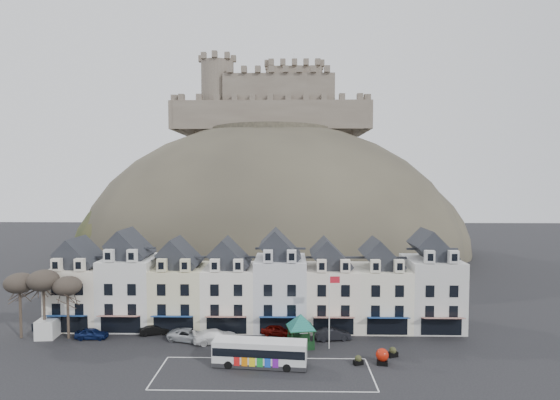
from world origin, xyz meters
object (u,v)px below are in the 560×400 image
Objects in this scene: bus at (260,352)px; car_navy at (92,334)px; bus_shelter at (301,321)px; red_buoy at (382,356)px; car_maroon at (278,330)px; car_silver at (189,335)px; car_white at (215,336)px; flagpole at (330,306)px; car_black at (155,330)px; white_van at (52,325)px; car_charcoal at (333,334)px.

car_navy is (-21.45, 7.40, -0.88)m from bus.
bus_shelter reaches higher than red_buoy.
car_navy is at bearing 165.78° from bus_shelter.
car_silver is at bearing 117.20° from car_maroon.
car_navy is at bearing 166.46° from bus.
car_navy is (-34.61, 6.66, -0.19)m from red_buoy.
car_white is (-19.01, 5.80, -0.08)m from red_buoy.
flagpole reaches higher than car_silver.
car_silver is at bearing -93.73° from car_navy.
bus_shelter reaches higher than car_black.
bus reaches higher than car_navy.
bus_shelter is 19.04m from car_black.
white_van is at bearing 106.70° from car_maroon.
car_black is at bearing 152.71° from bus.
red_buoy is at bearing -126.36° from car_white.
car_navy is 12.22m from car_silver.
flagpole is 17.83m from car_silver.
bus_shelter reaches higher than car_charcoal.
flagpole is at bearing -12.12° from white_van.
car_black is (-21.96, 4.15, -4.43)m from flagpole.
car_white is at bearing -121.92° from car_black.
bus_shelter is at bearing 109.91° from car_charcoal.
flagpole is 1.75× the size of car_silver.
car_white is at bearing 125.08° from car_maroon.
car_navy is 7.60m from car_black.
white_van reaches higher than car_navy.
bus_shelter reaches higher than car_silver.
white_van is 28.99m from car_maroon.
bus reaches higher than car_charcoal.
red_buoy is 0.40× the size of car_maroon.
flagpole is at bearing -96.79° from car_navy.
car_maroon is (-2.83, 3.58, -2.34)m from bus_shelter.
car_black is 5.20m from car_silver.
bus_shelter reaches higher than white_van.
car_maroon is at bearing -5.40° from white_van.
car_maroon is at bearing 85.02° from bus.
car_maroon is at bearing 146.44° from flagpole.
flagpole is 29.81m from car_navy.
car_black is 0.69× the size of car_white.
car_maroon is at bearing 118.44° from bus_shelter.
bus is 2.01× the size of car_silver.
bus is at bearing -176.78° from red_buoy.
bus is 22.71m from car_navy.
car_black is 0.88× the size of car_maroon.
car_silver is 0.93× the size of car_white.
bus is 8.81m from car_white.
bus is at bearing -112.84° from car_silver.
red_buoy is 28.43m from car_black.
flagpole is 2.24× the size of car_navy.
car_white is 14.44m from car_charcoal.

